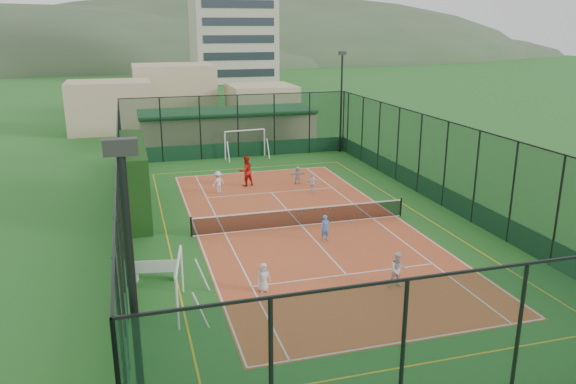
# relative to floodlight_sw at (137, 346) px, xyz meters

# --- Properties ---
(ground) EXTENTS (300.00, 300.00, 0.00)m
(ground) POSITION_rel_floodlight_sw_xyz_m (8.60, 16.60, -4.12)
(ground) COLOR #256422
(ground) RESTS_ON ground
(court_slab) EXTENTS (11.17, 23.97, 0.01)m
(court_slab) POSITION_rel_floodlight_sw_xyz_m (8.60, 16.60, -4.12)
(court_slab) COLOR #AE3C26
(court_slab) RESTS_ON ground
(tennis_net) EXTENTS (11.67, 0.12, 1.06)m
(tennis_net) POSITION_rel_floodlight_sw_xyz_m (8.60, 16.60, -3.59)
(tennis_net) COLOR black
(tennis_net) RESTS_ON ground
(perimeter_fence) EXTENTS (18.12, 34.12, 5.00)m
(perimeter_fence) POSITION_rel_floodlight_sw_xyz_m (8.60, 16.60, -1.62)
(perimeter_fence) COLOR black
(perimeter_fence) RESTS_ON ground
(floodlight_sw) EXTENTS (0.60, 0.26, 8.25)m
(floodlight_sw) POSITION_rel_floodlight_sw_xyz_m (0.00, 0.00, 0.00)
(floodlight_sw) COLOR black
(floodlight_sw) RESTS_ON ground
(floodlight_ne) EXTENTS (0.60, 0.26, 8.25)m
(floodlight_ne) POSITION_rel_floodlight_sw_xyz_m (17.20, 33.20, 0.00)
(floodlight_ne) COLOR black
(floodlight_ne) RESTS_ON ground
(clubhouse) EXTENTS (15.20, 7.20, 3.15)m
(clubhouse) POSITION_rel_floodlight_sw_xyz_m (8.60, 38.60, -2.55)
(clubhouse) COLOR tan
(clubhouse) RESTS_ON ground
(distant_hills) EXTENTS (200.00, 60.00, 24.00)m
(distant_hills) POSITION_rel_floodlight_sw_xyz_m (8.60, 166.60, -4.12)
(distant_hills) COLOR #384C33
(distant_hills) RESTS_ON ground
(hedge_left) EXTENTS (1.35, 8.98, 3.93)m
(hedge_left) POSITION_rel_floodlight_sw_xyz_m (0.30, 21.63, -2.16)
(hedge_left) COLOR black
(hedge_left) RESTS_ON ground
(white_bench) EXTENTS (1.82, 0.80, 0.99)m
(white_bench) POSITION_rel_floodlight_sw_xyz_m (0.80, 11.91, -3.63)
(white_bench) COLOR white
(white_bench) RESTS_ON ground
(futsal_goal_near) EXTENTS (3.13, 1.33, 1.96)m
(futsal_goal_near) POSITION_rel_floodlight_sw_xyz_m (1.53, 9.08, -3.15)
(futsal_goal_near) COLOR white
(futsal_goal_near) RESTS_ON ground
(futsal_goal_far) EXTENTS (3.51, 1.36, 2.21)m
(futsal_goal_far) POSITION_rel_floodlight_sw_xyz_m (9.07, 33.27, -3.02)
(futsal_goal_far) COLOR white
(futsal_goal_far) RESTS_ON ground
(child_near_left) EXTENTS (0.62, 0.44, 1.19)m
(child_near_left) POSITION_rel_floodlight_sw_xyz_m (4.85, 9.68, -3.52)
(child_near_left) COLOR silver
(child_near_left) RESTS_ON court_slab
(child_near_mid) EXTENTS (0.48, 0.32, 1.30)m
(child_near_mid) POSITION_rel_floodlight_sw_xyz_m (9.09, 14.23, -3.46)
(child_near_mid) COLOR #5189E6
(child_near_mid) RESTS_ON court_slab
(child_near_right) EXTENTS (0.79, 0.65, 1.49)m
(child_near_right) POSITION_rel_floodlight_sw_xyz_m (10.14, 8.54, -3.37)
(child_near_right) COLOR silver
(child_near_right) RESTS_ON court_slab
(child_far_left) EXTENTS (1.04, 0.88, 1.40)m
(child_far_left) POSITION_rel_floodlight_sw_xyz_m (5.36, 23.91, -3.42)
(child_far_left) COLOR silver
(child_far_left) RESTS_ON court_slab
(child_far_right) EXTENTS (0.78, 0.43, 1.26)m
(child_far_right) POSITION_rel_floodlight_sw_xyz_m (11.07, 22.18, -3.49)
(child_far_right) COLOR white
(child_far_right) RESTS_ON court_slab
(child_far_back) EXTENTS (1.12, 0.45, 1.18)m
(child_far_back) POSITION_rel_floodlight_sw_xyz_m (10.83, 24.59, -3.53)
(child_far_back) COLOR silver
(child_far_back) RESTS_ON court_slab
(coach) EXTENTS (1.16, 1.01, 2.01)m
(coach) POSITION_rel_floodlight_sw_xyz_m (7.40, 25.02, -3.11)
(coach) COLOR red
(coach) RESTS_ON court_slab
(tennis_balls) EXTENTS (2.95, 1.32, 0.07)m
(tennis_balls) POSITION_rel_floodlight_sw_xyz_m (9.56, 18.31, -4.08)
(tennis_balls) COLOR #CCE033
(tennis_balls) RESTS_ON court_slab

